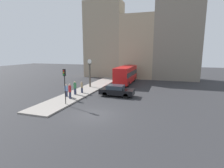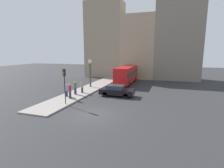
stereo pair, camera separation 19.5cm
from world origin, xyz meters
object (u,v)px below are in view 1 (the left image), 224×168
(pedestrian_blue_stripe, at_px, (66,90))
(pedestrian_tan_coat, at_px, (82,87))
(sedan_car, at_px, (117,91))
(street_clock, at_px, (90,73))
(bus_distant, at_px, (126,74))
(pedestrian_red_top, at_px, (70,91))
(pedestrian_green_hoodie, at_px, (75,88))
(traffic_light_near, at_px, (65,79))

(pedestrian_blue_stripe, bearing_deg, pedestrian_tan_coat, 68.57)
(sedan_car, height_order, street_clock, street_clock)
(bus_distant, distance_m, pedestrian_red_top, 13.71)
(bus_distant, relative_size, pedestrian_blue_stripe, 5.66)
(pedestrian_tan_coat, bearing_deg, pedestrian_blue_stripe, -111.43)
(street_clock, bearing_deg, pedestrian_green_hoodie, -86.72)
(pedestrian_red_top, bearing_deg, pedestrian_green_hoodie, 103.02)
(pedestrian_blue_stripe, bearing_deg, bus_distant, 67.86)
(sedan_car, height_order, traffic_light_near, traffic_light_near)
(pedestrian_blue_stripe, bearing_deg, sedan_car, 24.23)
(sedan_car, height_order, pedestrian_green_hoodie, pedestrian_green_hoodie)
(traffic_light_near, relative_size, pedestrian_red_top, 2.09)
(street_clock, bearing_deg, pedestrian_tan_coat, -80.31)
(bus_distant, distance_m, pedestrian_green_hoodie, 11.90)
(street_clock, bearing_deg, bus_distant, 49.23)
(pedestrian_red_top, relative_size, pedestrian_green_hoodie, 1.02)
(street_clock, height_order, pedestrian_tan_coat, street_clock)
(street_clock, relative_size, pedestrian_green_hoodie, 2.52)
(sedan_car, height_order, pedestrian_tan_coat, pedestrian_tan_coat)
(sedan_car, relative_size, pedestrian_red_top, 2.45)
(bus_distant, relative_size, traffic_light_near, 2.34)
(street_clock, height_order, pedestrian_blue_stripe, street_clock)
(pedestrian_red_top, relative_size, pedestrian_tan_coat, 1.18)
(sedan_car, distance_m, pedestrian_blue_stripe, 6.59)
(bus_distant, height_order, traffic_light_near, traffic_light_near)
(pedestrian_tan_coat, bearing_deg, sedan_car, 2.54)
(pedestrian_tan_coat, xyz_separation_m, pedestrian_green_hoodie, (-0.42, -1.17, 0.11))
(pedestrian_red_top, bearing_deg, pedestrian_blue_stripe, 142.77)
(bus_distant, height_order, pedestrian_green_hoodie, bus_distant)
(pedestrian_red_top, xyz_separation_m, pedestrian_green_hoodie, (-0.48, 2.09, -0.04))
(traffic_light_near, bearing_deg, pedestrian_tan_coat, 98.54)
(sedan_car, bearing_deg, pedestrian_blue_stripe, -155.77)
(street_clock, xyz_separation_m, pedestrian_green_hoodie, (0.31, -5.47, -1.39))
(pedestrian_blue_stripe, height_order, pedestrian_green_hoodie, pedestrian_green_hoodie)
(traffic_light_near, distance_m, pedestrian_green_hoodie, 4.84)
(bus_distant, relative_size, pedestrian_tan_coat, 5.75)
(sedan_car, relative_size, bus_distant, 0.50)
(bus_distant, xyz_separation_m, pedestrian_green_hoodie, (-4.46, -11.01, -0.75))
(pedestrian_green_hoodie, bearing_deg, traffic_light_near, -73.85)
(street_clock, xyz_separation_m, pedestrian_tan_coat, (0.73, -4.30, -1.50))
(street_clock, distance_m, pedestrian_tan_coat, 4.61)
(traffic_light_near, distance_m, pedestrian_tan_coat, 5.86)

